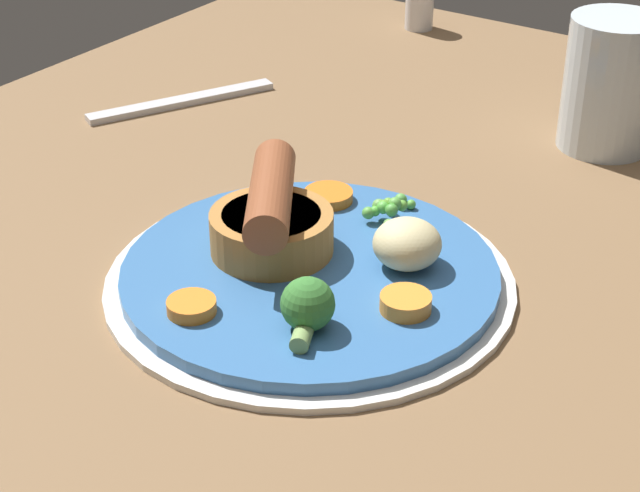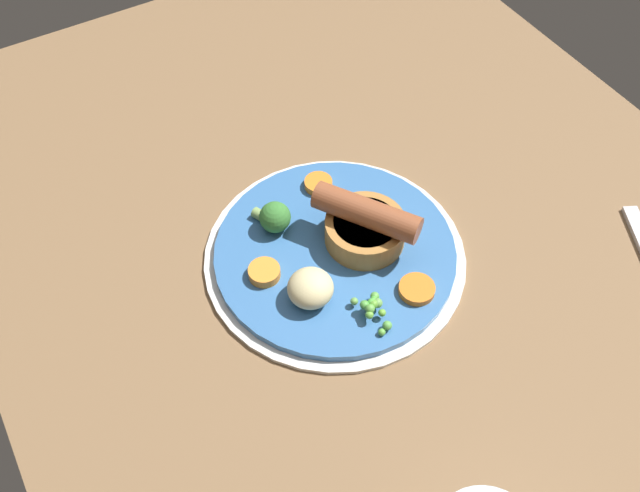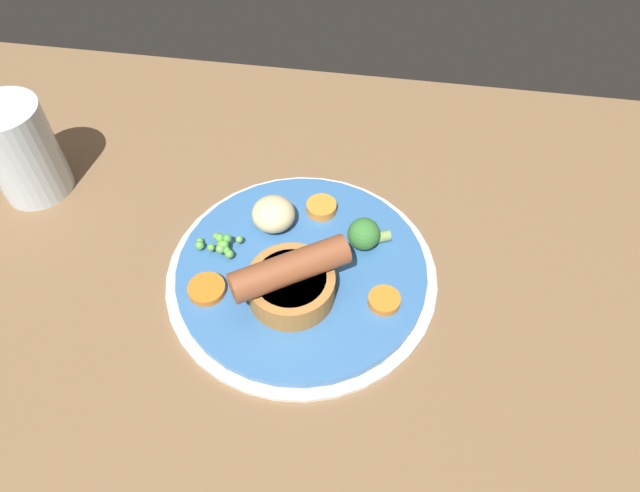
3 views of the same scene
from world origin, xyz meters
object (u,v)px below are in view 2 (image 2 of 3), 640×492
Objects in this scene: dinner_plate at (335,255)px; carrot_slice_5 at (417,289)px; pea_pile at (374,308)px; carrot_slice_0 at (318,184)px; broccoli_floret_near at (274,217)px; potato_chunk_0 at (310,288)px; sausage_pudding at (366,225)px; carrot_slice_2 at (264,272)px.

dinner_plate is 9.65cm from carrot_slice_5.
pea_pile is (8.54, -0.86, 1.84)cm from dinner_plate.
pea_pile reaches higher than carrot_slice_0.
broccoli_floret_near is at bearing -69.06° from carrot_slice_0.
potato_chunk_0 is (9.73, -1.21, 0.05)cm from broccoli_floret_near.
sausage_pudding reaches higher than dinner_plate.
pea_pile reaches higher than carrot_slice_5.
broccoli_floret_near reaches higher than carrot_slice_5.
carrot_slice_0 is at bearing 146.71° from potato_chunk_0.
sausage_pudding is 2.40× the size of broccoli_floret_near.
carrot_slice_2 reaches higher than dinner_plate.
carrot_slice_2 is (-9.36, -6.97, -0.48)cm from pea_pile.
sausage_pudding is 11.44cm from carrot_slice_2.
carrot_slice_0 is at bearing -175.62° from carrot_slice_5.
carrot_slice_2 is (-1.19, -11.22, -1.84)cm from sausage_pudding.
sausage_pudding reaches higher than pea_pile.
pea_pile is 5.18cm from carrot_slice_5.
broccoli_floret_near reaches higher than carrot_slice_2.
dinner_plate is at bearing 50.61° from sausage_pudding.
broccoli_floret_near is 7.50cm from carrot_slice_0.
carrot_slice_5 is (9.38, 12.12, -0.14)cm from carrot_slice_2.
potato_chunk_0 is at bearing 78.87° from sausage_pudding.
carrot_slice_0 is at bearing -30.67° from sausage_pudding.
carrot_slice_2 reaches higher than carrot_slice_5.
dinner_plate is 7.55× the size of carrot_slice_5.
carrot_slice_2 is at bearing 50.65° from sausage_pudding.
dinner_plate is 6.88cm from potato_chunk_0.
dinner_plate is 5.97× the size of potato_chunk_0.
pea_pile is 17.51cm from carrot_slice_0.
carrot_slice_0 is at bearing 86.65° from broccoli_floret_near.
dinner_plate is 4.68cm from sausage_pudding.
sausage_pudding is 8.47cm from carrot_slice_5.
carrot_slice_5 is at bearing 63.47° from potato_chunk_0.
carrot_slice_5 is (17.08, 1.31, -0.04)cm from carrot_slice_0.
dinner_plate is 6.03× the size of broccoli_floret_near.
carrot_slice_2 is (-0.82, -7.83, 1.36)cm from dinner_plate.
broccoli_floret_near is (-5.89, -3.93, 2.44)cm from dinner_plate.
carrot_slice_2 is (5.06, -3.90, -1.07)cm from broccoli_floret_near.
potato_chunk_0 is 10.62cm from carrot_slice_5.
carrot_slice_0 is at bearing 125.49° from carrot_slice_2.
pea_pile is 1.55× the size of carrot_slice_0.
carrot_slice_5 reaches higher than dinner_plate.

